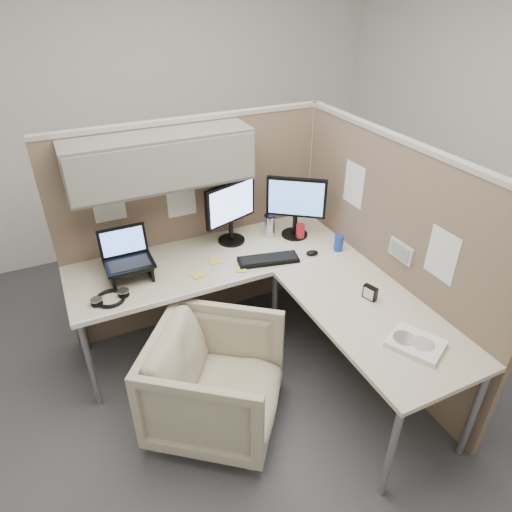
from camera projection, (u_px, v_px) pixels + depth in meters
name	position (u px, v px, depth m)	size (l,w,h in m)	color
ground	(258.00, 378.00, 3.23)	(4.50, 4.50, 0.00)	#3E3E44
partition_back	(180.00, 197.00, 3.21)	(2.00, 0.36, 1.63)	#816954
partition_right	(383.00, 256.00, 3.08)	(0.07, 2.03, 1.63)	#816954
desk	(267.00, 285.00, 3.01)	(2.00, 1.98, 0.73)	beige
office_chair	(216.00, 377.00, 2.74)	(0.73, 0.68, 0.75)	#C3B29B
monitor_left	(231.00, 208.00, 3.28)	(0.43, 0.20, 0.47)	black
monitor_right	(296.00, 203.00, 3.36)	(0.38, 0.29, 0.47)	black
laptop_station	(128.00, 261.00, 2.95)	(0.31, 0.26, 0.32)	black
keyboard	(268.00, 260.00, 3.18)	(0.42, 0.14, 0.02)	black
mouse	(312.00, 253.00, 3.25)	(0.09, 0.06, 0.03)	black
travel_mug	(270.00, 225.00, 3.45)	(0.08, 0.08, 0.18)	silver
soda_can_green	(339.00, 243.00, 3.28)	(0.07, 0.07, 0.12)	#1E3FA5
soda_can_silver	(300.00, 232.00, 3.42)	(0.07, 0.07, 0.12)	#B21E1E
sticky_note_d	(215.00, 261.00, 3.18)	(0.08, 0.08, 0.01)	yellow
sticky_note_a	(197.00, 275.00, 3.03)	(0.08, 0.08, 0.01)	yellow
sticky_note_b	(241.00, 269.00, 3.09)	(0.08, 0.08, 0.01)	yellow
headphones	(110.00, 298.00, 2.80)	(0.24, 0.21, 0.03)	black
paper_stack	(416.00, 344.00, 2.45)	(0.32, 0.35, 0.03)	white
desk_clock	(370.00, 293.00, 2.79)	(0.06, 0.10, 0.09)	black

